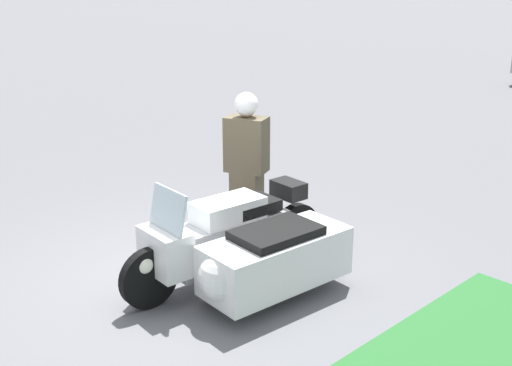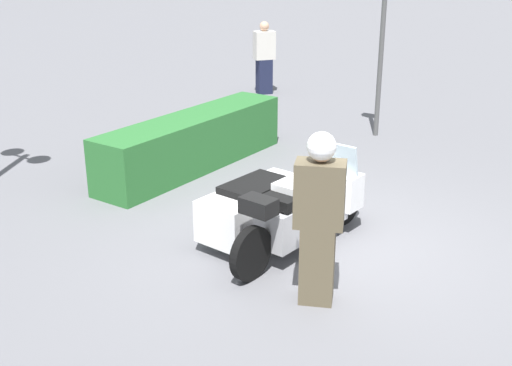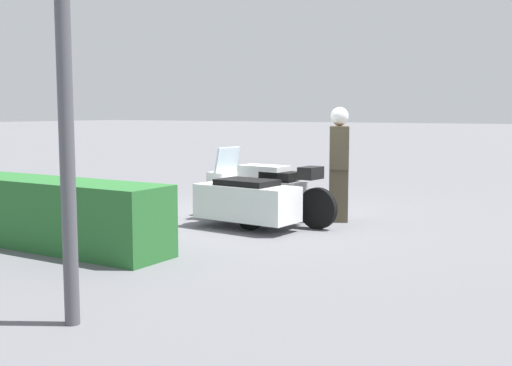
{
  "view_description": "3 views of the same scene",
  "coord_description": "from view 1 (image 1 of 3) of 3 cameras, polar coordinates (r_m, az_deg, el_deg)",
  "views": [
    {
      "loc": [
        3.67,
        4.82,
        3.09
      ],
      "look_at": [
        -0.84,
        0.11,
        0.92
      ],
      "focal_mm": 45.0,
      "sensor_mm": 36.0,
      "label": 1
    },
    {
      "loc": [
        -6.3,
        -3.27,
        3.4
      ],
      "look_at": [
        -0.81,
        0.55,
        0.89
      ],
      "focal_mm": 45.0,
      "sensor_mm": 36.0,
      "label": 2
    },
    {
      "loc": [
        -5.33,
        8.6,
        1.71
      ],
      "look_at": [
        -0.73,
        1.04,
        0.71
      ],
      "focal_mm": 45.0,
      "sensor_mm": 36.0,
      "label": 3
    }
  ],
  "objects": [
    {
      "name": "police_motorcycle",
      "position": [
        6.41,
        -0.85,
        -5.95
      ],
      "size": [
        2.51,
        1.34,
        1.14
      ],
      "rotation": [
        0.0,
        0.0,
        -0.07
      ],
      "color": "black",
      "rests_on": "ground"
    },
    {
      "name": "officer_rider",
      "position": [
        7.59,
        -0.84,
        1.87
      ],
      "size": [
        0.47,
        0.56,
        1.77
      ],
      "rotation": [
        0.0,
        0.0,
        -2.71
      ],
      "color": "brown",
      "rests_on": "ground"
    },
    {
      "name": "ground_plane",
      "position": [
        6.8,
        -5.82,
        -8.77
      ],
      "size": [
        160.0,
        160.0,
        0.0
      ],
      "primitive_type": "plane",
      "color": "slate"
    }
  ]
}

